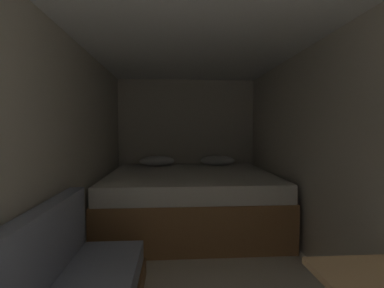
% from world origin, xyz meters
% --- Properties ---
extents(wall_back, '(2.33, 0.05, 2.10)m').
position_xyz_m(wall_back, '(0.00, 4.36, 1.05)').
color(wall_back, beige).
rests_on(wall_back, ground).
extents(wall_left, '(0.05, 4.82, 2.10)m').
position_xyz_m(wall_left, '(-1.14, 1.92, 1.05)').
color(wall_left, beige).
rests_on(wall_left, ground).
extents(wall_right, '(0.05, 4.82, 2.10)m').
position_xyz_m(wall_right, '(1.14, 1.92, 1.05)').
color(wall_right, beige).
rests_on(wall_right, ground).
extents(ceiling_slab, '(2.33, 4.82, 0.05)m').
position_xyz_m(ceiling_slab, '(0.00, 1.92, 2.12)').
color(ceiling_slab, white).
rests_on(ceiling_slab, wall_left).
extents(bed, '(2.11, 1.83, 0.87)m').
position_xyz_m(bed, '(0.00, 3.38, 0.37)').
color(bed, olive).
rests_on(bed, ground).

